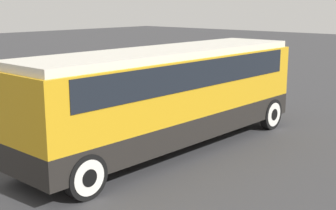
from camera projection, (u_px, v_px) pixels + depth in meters
ground_plane at (168, 149)px, 15.08m from camera, size 120.00×120.00×0.00m
tour_bus at (170, 89)px, 14.74m from camera, size 10.67×2.68×3.23m
parked_car_near at (73, 101)px, 19.06m from camera, size 4.67×1.90×1.41m
parked_car_mid at (75, 84)px, 23.20m from camera, size 4.50×1.86×1.41m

